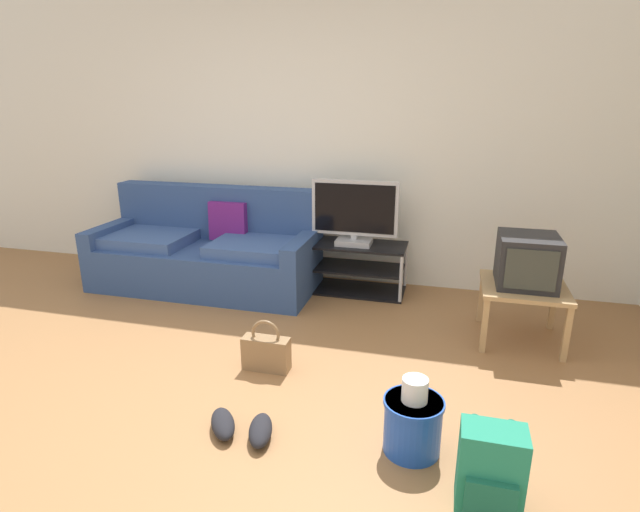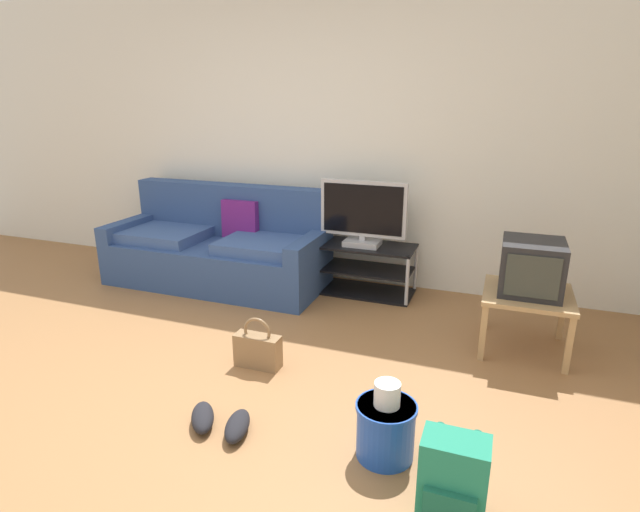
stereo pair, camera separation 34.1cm
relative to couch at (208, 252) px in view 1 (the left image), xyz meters
name	(u,v)px [view 1 (the left image)]	position (x,y,z in m)	size (l,w,h in m)	color
ground_plane	(182,415)	(0.78, -1.91, -0.34)	(9.00, 9.80, 0.02)	olive
wall_back	(304,137)	(0.78, 0.54, 1.02)	(9.00, 0.10, 2.70)	silver
couch	(208,252)	(0.00, 0.00, 0.00)	(2.04, 0.86, 0.90)	navy
tv_stand	(354,267)	(1.35, 0.20, -0.10)	(0.92, 0.43, 0.45)	black
flat_tv	(355,213)	(1.35, 0.18, 0.41)	(0.76, 0.22, 0.57)	#B2B2B7
side_table	(523,293)	(2.71, -0.46, 0.04)	(0.58, 0.58, 0.43)	tan
crt_tv	(527,261)	(2.71, -0.44, 0.28)	(0.40, 0.43, 0.36)	#232326
backpack	(490,470)	(2.41, -2.17, -0.14)	(0.27, 0.25, 0.39)	#238466
handbag	(266,352)	(1.08, -1.33, -0.20)	(0.31, 0.11, 0.35)	olive
cleaning_bucket	(413,421)	(2.06, -1.88, -0.16)	(0.30, 0.30, 0.41)	blue
sneakers_pair	(242,427)	(1.19, -1.99, -0.28)	(0.43, 0.30, 0.09)	black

